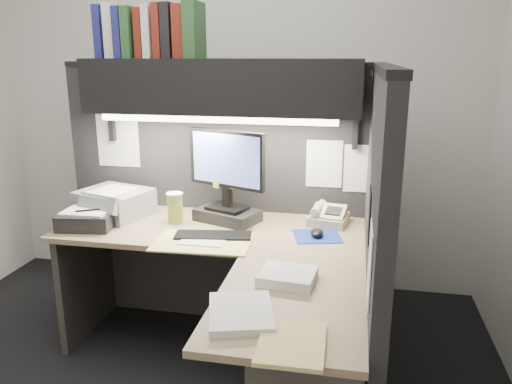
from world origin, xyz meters
TOP-DOWN VIEW (x-y plane):
  - wall_back at (0.00, 1.50)m, footprint 3.50×0.04m
  - partition_back at (0.03, 0.93)m, footprint 1.90×0.06m
  - partition_right at (0.98, 0.18)m, footprint 0.06×1.50m
  - desk at (0.43, -0.00)m, footprint 1.70×1.53m
  - overhead_shelf at (0.12, 0.75)m, footprint 1.55×0.34m
  - task_light_tube at (0.12, 0.61)m, footprint 1.32×0.04m
  - monitor at (0.16, 0.69)m, footprint 0.47×0.33m
  - keyboard at (0.16, 0.40)m, footprint 0.42×0.20m
  - mousepad at (0.70, 0.53)m, footprint 0.29×0.27m
  - mouse at (0.70, 0.52)m, footprint 0.07×0.11m
  - telephone at (0.75, 0.75)m, footprint 0.24×0.25m
  - coffee_cup at (-0.13, 0.60)m, footprint 0.11×0.11m
  - printer at (-0.53, 0.66)m, footprint 0.47×0.43m
  - notebook_stack at (-0.58, 0.43)m, footprint 0.33×0.29m
  - open_folder at (0.13, 0.32)m, footprint 0.51×0.35m
  - paper_stack_a at (0.62, -0.04)m, footprint 0.25×0.22m
  - paper_stack_b at (0.49, -0.37)m, footprint 0.30×0.35m
  - manila_stack at (0.70, -0.53)m, footprint 0.23×0.29m
  - binder_row at (-0.27, 0.74)m, footprint 0.59×0.25m
  - pinned_papers at (0.42, 0.56)m, footprint 1.76×1.31m

SIDE VIEW (x-z plane):
  - desk at x=0.43m, z-range 0.08..0.81m
  - mousepad at x=0.70m, z-range 0.73..0.73m
  - open_folder at x=0.13m, z-range 0.73..0.74m
  - manila_stack at x=0.70m, z-range 0.73..0.75m
  - keyboard at x=0.16m, z-range 0.73..0.75m
  - paper_stack_b at x=0.49m, z-range 0.73..0.76m
  - paper_stack_a at x=0.62m, z-range 0.73..0.78m
  - mouse at x=0.70m, z-range 0.73..0.77m
  - telephone at x=0.75m, z-range 0.73..0.81m
  - notebook_stack at x=-0.58m, z-range 0.73..0.82m
  - partition_back at x=0.03m, z-range 0.00..1.60m
  - partition_right at x=0.98m, z-range 0.00..1.60m
  - printer at x=-0.53m, z-range 0.73..0.89m
  - coffee_cup at x=-0.13m, z-range 0.73..0.90m
  - monitor at x=0.16m, z-range 0.68..1.21m
  - pinned_papers at x=0.42m, z-range 0.80..1.31m
  - task_light_tube at x=0.12m, z-range 1.31..1.35m
  - wall_back at x=0.00m, z-range 0.00..2.70m
  - overhead_shelf at x=0.12m, z-range 1.35..1.65m
  - binder_row at x=-0.27m, z-range 1.64..1.94m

